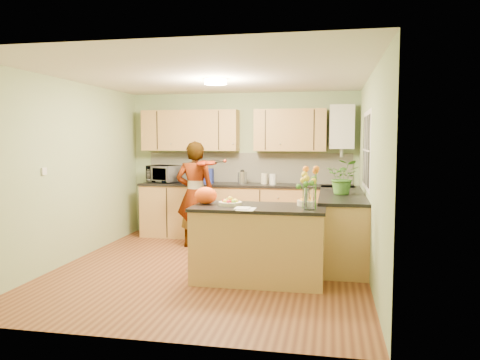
# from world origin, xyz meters

# --- Properties ---
(floor) EXTENTS (4.50, 4.50, 0.00)m
(floor) POSITION_xyz_m (0.00, 0.00, 0.00)
(floor) COLOR #5D2E1A
(floor) RESTS_ON ground
(ceiling) EXTENTS (4.00, 4.50, 0.02)m
(ceiling) POSITION_xyz_m (0.00, 0.00, 2.50)
(ceiling) COLOR silver
(ceiling) RESTS_ON wall_back
(wall_back) EXTENTS (4.00, 0.02, 2.50)m
(wall_back) POSITION_xyz_m (0.00, 2.25, 1.25)
(wall_back) COLOR #98AE7C
(wall_back) RESTS_ON floor
(wall_front) EXTENTS (4.00, 0.02, 2.50)m
(wall_front) POSITION_xyz_m (0.00, -2.25, 1.25)
(wall_front) COLOR #98AE7C
(wall_front) RESTS_ON floor
(wall_left) EXTENTS (0.02, 4.50, 2.50)m
(wall_left) POSITION_xyz_m (-2.00, 0.00, 1.25)
(wall_left) COLOR #98AE7C
(wall_left) RESTS_ON floor
(wall_right) EXTENTS (0.02, 4.50, 2.50)m
(wall_right) POSITION_xyz_m (2.00, 0.00, 1.25)
(wall_right) COLOR #98AE7C
(wall_right) RESTS_ON floor
(back_counter) EXTENTS (3.64, 0.62, 0.94)m
(back_counter) POSITION_xyz_m (0.10, 1.95, 0.47)
(back_counter) COLOR #B68D48
(back_counter) RESTS_ON floor
(right_counter) EXTENTS (0.62, 2.24, 0.94)m
(right_counter) POSITION_xyz_m (1.70, 0.85, 0.47)
(right_counter) COLOR #B68D48
(right_counter) RESTS_ON floor
(splashback) EXTENTS (3.60, 0.02, 0.52)m
(splashback) POSITION_xyz_m (0.10, 2.23, 1.20)
(splashback) COLOR silver
(splashback) RESTS_ON back_counter
(upper_cabinets) EXTENTS (3.20, 0.34, 0.70)m
(upper_cabinets) POSITION_xyz_m (-0.18, 2.08, 1.85)
(upper_cabinets) COLOR #B68D48
(upper_cabinets) RESTS_ON wall_back
(boiler) EXTENTS (0.40, 0.30, 0.86)m
(boiler) POSITION_xyz_m (1.70, 2.09, 1.90)
(boiler) COLOR white
(boiler) RESTS_ON wall_back
(window_right) EXTENTS (0.01, 1.30, 1.05)m
(window_right) POSITION_xyz_m (1.99, 0.60, 1.55)
(window_right) COLOR white
(window_right) RESTS_ON wall_right
(light_switch) EXTENTS (0.02, 0.09, 0.09)m
(light_switch) POSITION_xyz_m (-1.99, -0.60, 1.30)
(light_switch) COLOR white
(light_switch) RESTS_ON wall_left
(ceiling_lamp) EXTENTS (0.30, 0.30, 0.07)m
(ceiling_lamp) POSITION_xyz_m (0.00, 0.30, 2.46)
(ceiling_lamp) COLOR #FFEABF
(ceiling_lamp) RESTS_ON ceiling
(peninsula_island) EXTENTS (1.58, 0.81, 0.90)m
(peninsula_island) POSITION_xyz_m (0.69, -0.38, 0.45)
(peninsula_island) COLOR #B68D48
(peninsula_island) RESTS_ON floor
(fruit_dish) EXTENTS (0.28, 0.28, 0.10)m
(fruit_dish) POSITION_xyz_m (0.34, -0.38, 0.94)
(fruit_dish) COLOR beige
(fruit_dish) RESTS_ON peninsula_island
(orange_bowl) EXTENTS (0.22, 0.22, 0.13)m
(orange_bowl) POSITION_xyz_m (1.24, -0.23, 0.96)
(orange_bowl) COLOR beige
(orange_bowl) RESTS_ON peninsula_island
(flower_vase) EXTENTS (0.29, 0.29, 0.53)m
(flower_vase) POSITION_xyz_m (1.29, -0.56, 1.26)
(flower_vase) COLOR silver
(flower_vase) RESTS_ON peninsula_island
(orange_bag) EXTENTS (0.32, 0.28, 0.21)m
(orange_bag) POSITION_xyz_m (0.03, -0.33, 1.01)
(orange_bag) COLOR #FF5215
(orange_bag) RESTS_ON peninsula_island
(papers) EXTENTS (0.20, 0.27, 0.01)m
(papers) POSITION_xyz_m (0.59, -0.68, 0.91)
(papers) COLOR white
(papers) RESTS_ON peninsula_island
(violinist) EXTENTS (0.63, 0.43, 1.67)m
(violinist) POSITION_xyz_m (-0.56, 1.19, 0.83)
(violinist) COLOR #EBAC90
(violinist) RESTS_ON floor
(violin) EXTENTS (0.70, 0.60, 0.17)m
(violin) POSITION_xyz_m (-0.36, 0.97, 1.33)
(violin) COLOR #551705
(violin) RESTS_ON violinist
(microwave) EXTENTS (0.64, 0.54, 0.30)m
(microwave) POSITION_xyz_m (-1.36, 1.96, 1.09)
(microwave) COLOR white
(microwave) RESTS_ON back_counter
(blue_box) EXTENTS (0.33, 0.26, 0.25)m
(blue_box) POSITION_xyz_m (-0.62, 1.96, 1.06)
(blue_box) COLOR navy
(blue_box) RESTS_ON back_counter
(kettle) EXTENTS (0.15, 0.15, 0.28)m
(kettle) POSITION_xyz_m (0.06, 1.92, 1.06)
(kettle) COLOR #B6B7BB
(kettle) RESTS_ON back_counter
(jar_cream) EXTENTS (0.15, 0.15, 0.18)m
(jar_cream) POSITION_xyz_m (0.42, 2.00, 1.03)
(jar_cream) COLOR beige
(jar_cream) RESTS_ON back_counter
(jar_white) EXTENTS (0.15, 0.15, 0.18)m
(jar_white) POSITION_xyz_m (0.58, 1.93, 1.03)
(jar_white) COLOR white
(jar_white) RESTS_ON back_counter
(potted_plant) EXTENTS (0.48, 0.43, 0.48)m
(potted_plant) POSITION_xyz_m (1.70, 0.69, 1.18)
(potted_plant) COLOR #407B29
(potted_plant) RESTS_ON right_counter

